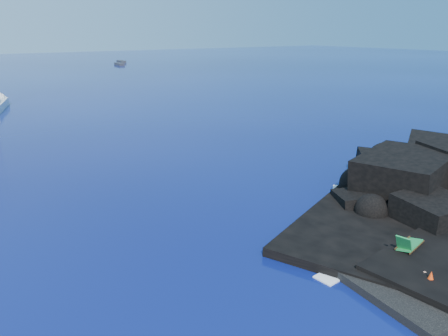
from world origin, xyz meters
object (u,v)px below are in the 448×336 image
object	(u,v)px
marker_cone	(431,278)
distant_boat_b	(121,63)
deck_chair	(410,240)
sunbather	(419,279)
distant_boat_a	(119,65)

from	to	relation	value
marker_cone	distant_boat_b	bearing A→B (deg)	73.26
deck_chair	distant_boat_b	size ratio (longest dim) A/B	0.34
marker_cone	distant_boat_b	world-z (taller)	marker_cone
sunbather	marker_cone	world-z (taller)	marker_cone
deck_chair	distant_boat_a	distance (m)	117.58
sunbather	distant_boat_b	xyz separation A→B (m)	(37.65, 124.22, -0.53)
distant_boat_b	distant_boat_a	bearing A→B (deg)	-109.56
deck_chair	marker_cone	size ratio (longest dim) A/B	2.87
deck_chair	sunbather	size ratio (longest dim) A/B	0.92
sunbather	distant_boat_a	size ratio (longest dim) A/B	0.39
sunbather	distant_boat_b	bearing A→B (deg)	64.18
distant_boat_b	deck_chair	bearing A→B (deg)	-100.76
marker_cone	distant_boat_b	distance (m)	130.07
deck_chair	distant_boat_a	bearing A→B (deg)	62.13
sunbather	distant_boat_b	distance (m)	129.80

